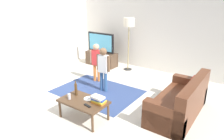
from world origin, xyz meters
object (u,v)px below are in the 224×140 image
object	(u,v)px
couch	(182,103)
child_near_tv	(96,59)
plate	(89,99)
floor_lamp	(129,25)
tv_stand	(101,59)
tv	(101,43)
book_stack	(98,100)
soda_can	(69,97)
bottle	(76,89)
child_center	(103,66)
coffee_table	(83,103)
tv_remote	(87,106)

from	to	relation	value
couch	child_near_tv	world-z (taller)	child_near_tv
plate	floor_lamp	bearing A→B (deg)	106.47
tv_stand	couch	size ratio (longest dim) A/B	0.67
tv	plate	distance (m)	3.52
book_stack	soda_can	world-z (taller)	book_stack
bottle	soda_can	bearing A→B (deg)	-84.81
soda_can	plate	distance (m)	0.41
tv	book_stack	world-z (taller)	tv
soda_can	tv	bearing A→B (deg)	117.56
tv_stand	floor_lamp	size ratio (longest dim) A/B	0.67
child_center	bottle	size ratio (longest dim) A/B	3.71
couch	soda_can	size ratio (longest dim) A/B	15.00
tv_stand	child_near_tv	xyz separation A→B (m)	(0.84, -1.29, 0.45)
tv_stand	bottle	distance (m)	3.36
couch	coffee_table	bearing A→B (deg)	-141.33
child_near_tv	book_stack	size ratio (longest dim) A/B	3.89
couch	book_stack	distance (m)	1.79
soda_can	tv_remote	bearing A→B (deg)	0.00
floor_lamp	child_near_tv	world-z (taller)	floor_lamp
child_center	plate	size ratio (longest dim) A/B	5.46
tv_stand	bottle	world-z (taller)	bottle
tv	child_near_tv	xyz separation A→B (m)	(0.84, -1.27, -0.16)
tv_remote	book_stack	bearing A→B (deg)	74.78
bottle	soda_can	size ratio (longest dim) A/B	2.70
coffee_table	bottle	distance (m)	0.37
coffee_table	soda_can	size ratio (longest dim) A/B	8.33
child_near_tv	soda_can	xyz separation A→B (m)	(0.80, -1.87, -0.21)
plate	tv_stand	bearing A→B (deg)	123.99
tv_remote	bottle	bearing A→B (deg)	167.90
tv	tv_remote	distance (m)	3.81
child_near_tv	coffee_table	bearing A→B (deg)	-58.29
tv_stand	tv	bearing A→B (deg)	-90.00
couch	child_near_tv	distance (m)	2.77
child_near_tv	soda_can	bearing A→B (deg)	-66.83
floor_lamp	soda_can	bearing A→B (deg)	-80.12
tv_stand	tv_remote	distance (m)	3.81
tv	bottle	distance (m)	3.34
book_stack	tv_stand	bearing A→B (deg)	127.31
tv_stand	floor_lamp	distance (m)	1.68
tv_stand	child_center	world-z (taller)	child_center
child_near_tv	tv_remote	world-z (taller)	child_near_tv
floor_lamp	tv_remote	world-z (taller)	floor_lamp
tv_remote	soda_can	world-z (taller)	soda_can
child_center	tv	bearing A→B (deg)	130.04
bottle	child_near_tv	bearing A→B (deg)	115.32
tv	child_center	size ratio (longest dim) A/B	0.92
book_stack	floor_lamp	bearing A→B (deg)	110.91
tv	book_stack	size ratio (longest dim) A/B	3.71
soda_can	child_near_tv	bearing A→B (deg)	113.17
tv_stand	couch	world-z (taller)	couch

